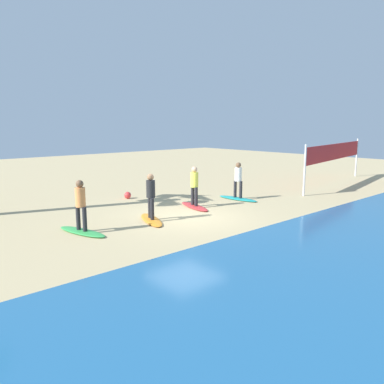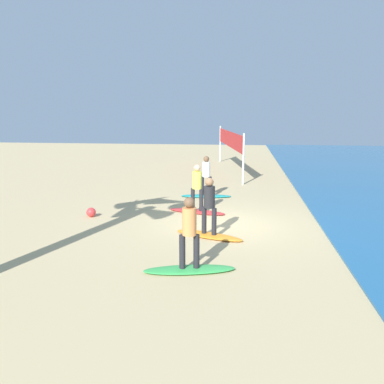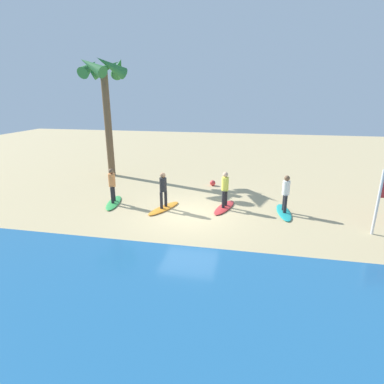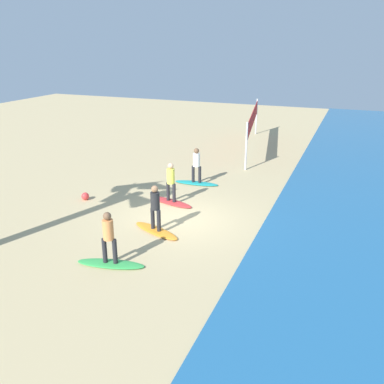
# 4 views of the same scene
# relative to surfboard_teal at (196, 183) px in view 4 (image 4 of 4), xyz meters

# --- Properties ---
(ground_plane) EXTENTS (60.00, 60.00, 0.00)m
(ground_plane) POSITION_rel_surfboard_teal_xyz_m (4.09, 0.94, -0.04)
(ground_plane) COLOR tan
(surfboard_teal) EXTENTS (0.72, 2.14, 0.09)m
(surfboard_teal) POSITION_rel_surfboard_teal_xyz_m (0.00, 0.00, 0.00)
(surfboard_teal) COLOR teal
(surfboard_teal) RESTS_ON ground
(surfer_teal) EXTENTS (0.32, 0.46, 1.64)m
(surfer_teal) POSITION_rel_surfboard_teal_xyz_m (0.00, 0.00, 0.99)
(surfer_teal) COLOR #232328
(surfer_teal) RESTS_ON surfboard_teal
(surfboard_red) EXTENTS (1.10, 2.17, 0.09)m
(surfboard_red) POSITION_rel_surfboard_teal_xyz_m (2.65, -0.09, 0.00)
(surfboard_red) COLOR red
(surfboard_red) RESTS_ON ground
(surfer_red) EXTENTS (0.32, 0.45, 1.64)m
(surfer_red) POSITION_rel_surfboard_teal_xyz_m (2.65, -0.09, 0.99)
(surfer_red) COLOR #232328
(surfer_red) RESTS_ON surfboard_red
(surfboard_orange) EXTENTS (1.30, 2.16, 0.09)m
(surfboard_orange) POSITION_rel_surfboard_teal_xyz_m (5.37, 0.56, 0.00)
(surfboard_orange) COLOR orange
(surfboard_orange) RESTS_ON ground
(surfer_orange) EXTENTS (0.32, 0.44, 1.64)m
(surfer_orange) POSITION_rel_surfboard_teal_xyz_m (5.37, 0.56, 0.99)
(surfer_orange) COLOR #232328
(surfer_orange) RESTS_ON surfboard_orange
(surfboard_green) EXTENTS (0.99, 2.17, 0.09)m
(surfboard_green) POSITION_rel_surfboard_teal_xyz_m (7.96, 0.32, 0.00)
(surfboard_green) COLOR green
(surfboard_green) RESTS_ON ground
(surfer_green) EXTENTS (0.32, 0.45, 1.64)m
(surfer_green) POSITION_rel_surfboard_teal_xyz_m (7.96, 0.32, 0.99)
(surfer_green) COLOR #232328
(surfer_green) RESTS_ON surfboard_green
(volleyball_net) EXTENTS (8.96, 1.70, 2.50)m
(volleyball_net) POSITION_rel_surfboard_teal_xyz_m (-7.51, 0.74, 1.74)
(volleyball_net) COLOR silver
(volleyball_net) RESTS_ON ground
(beach_ball) EXTENTS (0.32, 0.32, 0.32)m
(beach_ball) POSITION_rel_surfboard_teal_xyz_m (3.67, -3.63, 0.12)
(beach_ball) COLOR #E53838
(beach_ball) RESTS_ON ground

